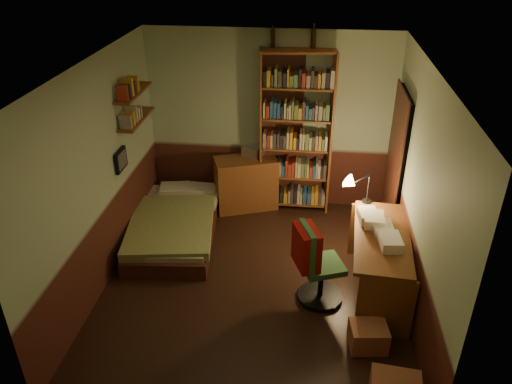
# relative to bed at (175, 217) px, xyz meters

# --- Properties ---
(floor) EXTENTS (3.50, 4.00, 0.02)m
(floor) POSITION_rel_bed_xyz_m (1.19, -0.87, -0.30)
(floor) COLOR black
(floor) RESTS_ON ground
(ceiling) EXTENTS (3.50, 4.00, 0.02)m
(ceiling) POSITION_rel_bed_xyz_m (1.19, -0.87, 2.32)
(ceiling) COLOR silver
(ceiling) RESTS_ON wall_back
(wall_back) EXTENTS (3.50, 0.02, 2.60)m
(wall_back) POSITION_rel_bed_xyz_m (1.19, 1.14, 1.01)
(wall_back) COLOR #98AE8A
(wall_back) RESTS_ON ground
(wall_left) EXTENTS (0.02, 4.00, 2.60)m
(wall_left) POSITION_rel_bed_xyz_m (-0.57, -0.87, 1.01)
(wall_left) COLOR #98AE8A
(wall_left) RESTS_ON ground
(wall_right) EXTENTS (0.02, 4.00, 2.60)m
(wall_right) POSITION_rel_bed_xyz_m (2.95, -0.87, 1.01)
(wall_right) COLOR #98AE8A
(wall_right) RESTS_ON ground
(wall_front) EXTENTS (3.50, 0.02, 2.60)m
(wall_front) POSITION_rel_bed_xyz_m (1.19, -2.88, 1.01)
(wall_front) COLOR #98AE8A
(wall_front) RESTS_ON ground
(doorway) EXTENTS (0.06, 0.90, 2.00)m
(doorway) POSITION_rel_bed_xyz_m (2.91, 0.43, 0.71)
(doorway) COLOR black
(doorway) RESTS_ON ground
(door_trim) EXTENTS (0.02, 0.98, 2.08)m
(door_trim) POSITION_rel_bed_xyz_m (2.88, 0.43, 0.71)
(door_trim) COLOR #3A1A11
(door_trim) RESTS_ON ground
(bed) EXTENTS (1.21, 2.02, 0.58)m
(bed) POSITION_rel_bed_xyz_m (0.00, 0.00, 0.00)
(bed) COLOR #567039
(bed) RESTS_ON ground
(dresser) EXTENTS (0.99, 0.72, 0.80)m
(dresser) POSITION_rel_bed_xyz_m (0.86, 0.89, 0.11)
(dresser) COLOR brown
(dresser) RESTS_ON ground
(mini_stereo) EXTENTS (0.33, 0.30, 0.15)m
(mini_stereo) POSITION_rel_bed_xyz_m (0.95, 1.02, 0.58)
(mini_stereo) COLOR #B2B2B7
(mini_stereo) RESTS_ON dresser
(bookshelf) EXTENTS (1.04, 0.44, 2.36)m
(bookshelf) POSITION_rel_bed_xyz_m (1.56, 0.98, 0.89)
(bookshelf) COLOR brown
(bookshelf) RESTS_ON ground
(bottle_left) EXTENTS (0.08, 0.08, 0.22)m
(bottle_left) POSITION_rel_bed_xyz_m (1.21, 1.08, 2.18)
(bottle_left) COLOR black
(bottle_left) RESTS_ON bookshelf
(bottle_right) EXTENTS (0.07, 0.07, 0.25)m
(bottle_right) POSITION_rel_bed_xyz_m (1.74, 1.08, 2.20)
(bottle_right) COLOR black
(bottle_right) RESTS_ON bookshelf
(desk) EXTENTS (0.71, 1.51, 0.79)m
(desk) POSITION_rel_bed_xyz_m (2.63, -0.89, 0.11)
(desk) COLOR brown
(desk) RESTS_ON ground
(paper_stack) EXTENTS (0.25, 0.31, 0.12)m
(paper_stack) POSITION_rel_bed_xyz_m (2.49, -0.58, 0.56)
(paper_stack) COLOR silver
(paper_stack) RESTS_ON desk
(desk_lamp) EXTENTS (0.24, 0.24, 0.59)m
(desk_lamp) POSITION_rel_bed_xyz_m (2.51, -0.15, 0.80)
(desk_lamp) COLOR black
(desk_lamp) RESTS_ON desk
(office_chair) EXTENTS (0.70, 0.66, 1.12)m
(office_chair) POSITION_rel_bed_xyz_m (1.99, -1.09, 0.27)
(office_chair) COLOR #306536
(office_chair) RESTS_ON ground
(red_jacket) EXTENTS (0.32, 0.44, 0.46)m
(red_jacket) POSITION_rel_bed_xyz_m (1.71, -0.84, 1.07)
(red_jacket) COLOR #A1120E
(red_jacket) RESTS_ON office_chair
(wall_shelf_lower) EXTENTS (0.20, 0.90, 0.03)m
(wall_shelf_lower) POSITION_rel_bed_xyz_m (-0.45, 0.23, 1.31)
(wall_shelf_lower) COLOR brown
(wall_shelf_lower) RESTS_ON wall_left
(wall_shelf_upper) EXTENTS (0.20, 0.90, 0.03)m
(wall_shelf_upper) POSITION_rel_bed_xyz_m (-0.45, 0.23, 1.66)
(wall_shelf_upper) COLOR brown
(wall_shelf_upper) RESTS_ON wall_left
(framed_picture) EXTENTS (0.04, 0.32, 0.26)m
(framed_picture) POSITION_rel_bed_xyz_m (-0.53, -0.27, 0.96)
(framed_picture) COLOR black
(framed_picture) RESTS_ON wall_left
(cardboard_box_b) EXTENTS (0.41, 0.35, 0.26)m
(cardboard_box_b) POSITION_rel_bed_xyz_m (2.47, -1.77, -0.16)
(cardboard_box_b) COLOR #A86446
(cardboard_box_b) RESTS_ON ground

